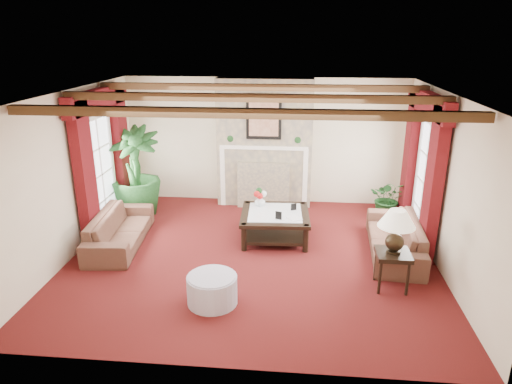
# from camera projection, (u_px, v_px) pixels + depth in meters

# --- Properties ---
(floor) EXTENTS (6.00, 6.00, 0.00)m
(floor) POSITION_uv_depth(u_px,v_px,m) (252.00, 256.00, 7.70)
(floor) COLOR #3F0B0D
(floor) RESTS_ON ground
(ceiling) EXTENTS (6.00, 6.00, 0.00)m
(ceiling) POSITION_uv_depth(u_px,v_px,m) (252.00, 94.00, 6.81)
(ceiling) COLOR white
(ceiling) RESTS_ON floor
(back_wall) EXTENTS (6.00, 0.02, 2.70)m
(back_wall) POSITION_uv_depth(u_px,v_px,m) (265.00, 141.00, 9.84)
(back_wall) COLOR beige
(back_wall) RESTS_ON ground
(left_wall) EXTENTS (0.02, 5.50, 2.70)m
(left_wall) POSITION_uv_depth(u_px,v_px,m) (72.00, 175.00, 7.52)
(left_wall) COLOR beige
(left_wall) RESTS_ON ground
(right_wall) EXTENTS (0.02, 5.50, 2.70)m
(right_wall) POSITION_uv_depth(u_px,v_px,m) (447.00, 185.00, 6.99)
(right_wall) COLOR beige
(right_wall) RESTS_ON ground
(ceiling_beams) EXTENTS (6.00, 3.00, 0.12)m
(ceiling_beams) POSITION_uv_depth(u_px,v_px,m) (252.00, 98.00, 6.83)
(ceiling_beams) COLOR #3E2713
(ceiling_beams) RESTS_ON ceiling
(fireplace) EXTENTS (2.00, 0.52, 2.70)m
(fireplace) POSITION_uv_depth(u_px,v_px,m) (265.00, 78.00, 9.21)
(fireplace) COLOR tan
(fireplace) RESTS_ON ground
(french_door_left) EXTENTS (0.10, 1.10, 2.16)m
(french_door_left) POSITION_uv_depth(u_px,v_px,m) (94.00, 117.00, 8.20)
(french_door_left) COLOR white
(french_door_left) RESTS_ON ground
(french_door_right) EXTENTS (0.10, 1.10, 2.16)m
(french_door_right) POSITION_uv_depth(u_px,v_px,m) (433.00, 123.00, 7.67)
(french_door_right) COLOR white
(french_door_right) RESTS_ON ground
(curtains_left) EXTENTS (0.20, 2.40, 2.55)m
(curtains_left) POSITION_uv_depth(u_px,v_px,m) (97.00, 93.00, 8.05)
(curtains_left) COLOR #41080C
(curtains_left) RESTS_ON ground
(curtains_right) EXTENTS (0.20, 2.40, 2.55)m
(curtains_right) POSITION_uv_depth(u_px,v_px,m) (430.00, 97.00, 7.54)
(curtains_right) COLOR #41080C
(curtains_right) RESTS_ON ground
(sofa_left) EXTENTS (2.08, 0.93, 0.77)m
(sofa_left) POSITION_uv_depth(u_px,v_px,m) (119.00, 224.00, 8.01)
(sofa_left) COLOR black
(sofa_left) RESTS_ON ground
(sofa_right) EXTENTS (2.11, 0.87, 0.79)m
(sofa_right) POSITION_uv_depth(u_px,v_px,m) (395.00, 232.00, 7.68)
(sofa_right) COLOR black
(sofa_right) RESTS_ON ground
(potted_palm) EXTENTS (1.56, 2.12, 1.02)m
(potted_palm) POSITION_uv_depth(u_px,v_px,m) (137.00, 191.00, 9.32)
(potted_palm) COLOR black
(potted_palm) RESTS_ON ground
(small_plant) EXTENTS (0.99, 1.05, 0.62)m
(small_plant) POSITION_uv_depth(u_px,v_px,m) (388.00, 202.00, 9.24)
(small_plant) COLOR black
(small_plant) RESTS_ON ground
(coffee_table) EXTENTS (1.27, 1.27, 0.50)m
(coffee_table) POSITION_uv_depth(u_px,v_px,m) (275.00, 226.00, 8.29)
(coffee_table) COLOR black
(coffee_table) RESTS_ON ground
(side_table) EXTENTS (0.50, 0.50, 0.57)m
(side_table) POSITION_uv_depth(u_px,v_px,m) (391.00, 270.00, 6.65)
(side_table) COLOR black
(side_table) RESTS_ON ground
(ottoman) EXTENTS (0.70, 0.70, 0.41)m
(ottoman) POSITION_uv_depth(u_px,v_px,m) (212.00, 290.00, 6.30)
(ottoman) COLOR #A79FB4
(ottoman) RESTS_ON ground
(table_lamp) EXTENTS (0.53, 0.53, 0.67)m
(table_lamp) POSITION_uv_depth(u_px,v_px,m) (396.00, 231.00, 6.45)
(table_lamp) COLOR black
(table_lamp) RESTS_ON side_table
(flower_vase) EXTENTS (0.20, 0.21, 0.20)m
(flower_vase) POSITION_uv_depth(u_px,v_px,m) (260.00, 201.00, 8.51)
(flower_vase) COLOR silver
(flower_vase) RESTS_ON coffee_table
(book) EXTENTS (0.22, 0.21, 0.27)m
(book) POSITION_uv_depth(u_px,v_px,m) (289.00, 213.00, 7.85)
(book) COLOR black
(book) RESTS_ON coffee_table
(photo_frame_a) EXTENTS (0.11, 0.05, 0.15)m
(photo_frame_a) POSITION_uv_depth(u_px,v_px,m) (279.00, 216.00, 7.88)
(photo_frame_a) COLOR black
(photo_frame_a) RESTS_ON coffee_table
(photo_frame_b) EXTENTS (0.10, 0.06, 0.14)m
(photo_frame_b) POSITION_uv_depth(u_px,v_px,m) (294.00, 207.00, 8.29)
(photo_frame_b) COLOR black
(photo_frame_b) RESTS_ON coffee_table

